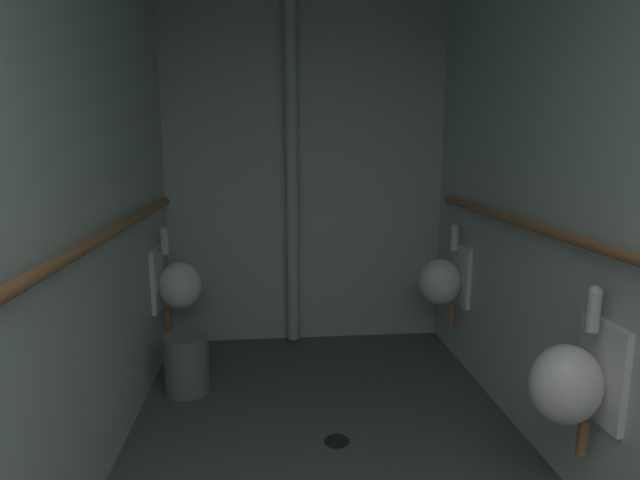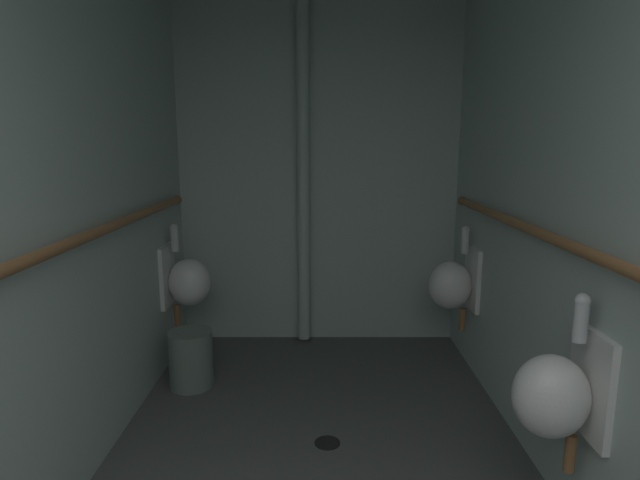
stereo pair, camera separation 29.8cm
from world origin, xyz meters
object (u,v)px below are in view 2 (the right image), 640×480
Objects in this scene: urinal_right_far at (453,284)px; standpipe_back_wall at (303,175)px; urinal_left_mid at (186,281)px; waste_bin at (190,359)px; floor_drain at (327,442)px; urinal_right_mid at (556,393)px.

standpipe_back_wall reaches higher than urinal_right_far.
standpipe_back_wall is (0.83, 0.42, 0.73)m from urinal_left_mid.
waste_bin is at bearing -74.18° from urinal_left_mid.
floor_drain is 0.37× the size of waste_bin.
urinal_left_mid is 2.55m from urinal_right_mid.
standpipe_back_wall reaches higher than floor_drain.
urinal_right_far reaches higher than waste_bin.
urinal_right_far is 1.46m from floor_drain.
urinal_right_far is at bearing 90.00° from urinal_right_mid.
standpipe_back_wall reaches higher than urinal_right_mid.
standpipe_back_wall is (-1.07, 0.50, 0.73)m from urinal_right_far.
urinal_right_mid is 1.99× the size of waste_bin.
urinal_right_far is 1.99× the size of waste_bin.
standpipe_back_wall is at bearing 116.67° from urinal_right_mid.
floor_drain is (0.17, -1.47, -1.35)m from standpipe_back_wall.
urinal_right_far is at bearing -25.15° from standpipe_back_wall.
urinal_left_mid is 0.29× the size of standpipe_back_wall.
urinal_right_mid is at bearing -63.33° from standpipe_back_wall.
waste_bin is (-1.79, 1.33, -0.43)m from urinal_right_mid.
urinal_left_mid is at bearing 177.64° from urinal_right_far.
standpipe_back_wall is at bearing 154.85° from urinal_right_far.
waste_bin is (-1.79, -0.30, -0.43)m from urinal_right_far.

